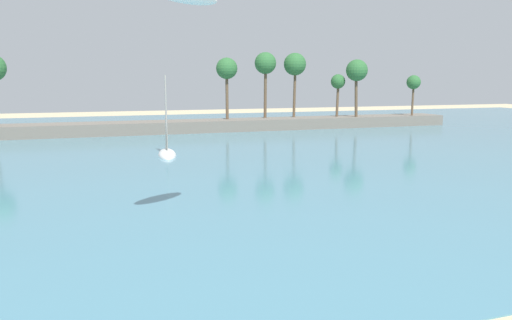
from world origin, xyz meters
TOP-DOWN VIEW (x-y plane):
  - sea at (0.00, 60.44)m, footprint 220.00×103.83m
  - palm_headland at (0.73, 72.39)m, footprint 108.78×6.57m
  - sailboat_mid_bay at (2.19, 49.02)m, footprint 2.60×6.42m

SIDE VIEW (x-z plane):
  - sea at x=0.00m, z-range 0.00..0.06m
  - sailboat_mid_bay at x=2.19m, z-range -3.65..5.40m
  - palm_headland at x=0.73m, z-range -3.26..9.18m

